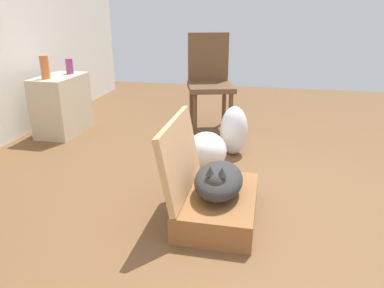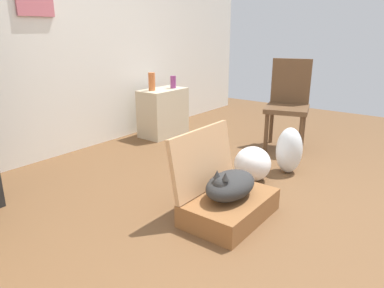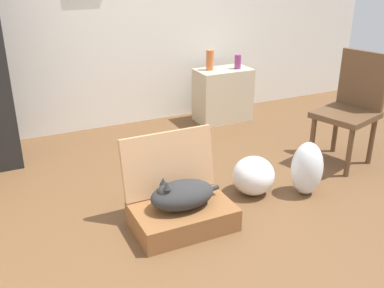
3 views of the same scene
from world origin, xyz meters
name	(u,v)px [view 3 (image 3 of 3)]	position (x,y,z in m)	size (l,w,h in m)	color
ground_plane	(214,226)	(0.00, 0.00, 0.00)	(7.68, 7.68, 0.00)	brown
wall_back	(109,0)	(0.00, 2.26, 1.30)	(6.40, 0.15, 2.60)	silver
suitcase_base	(183,216)	(-0.19, 0.09, 0.08)	(0.67, 0.44, 0.16)	brown
suitcase_lid	(168,163)	(-0.19, 0.32, 0.38)	(0.67, 0.44, 0.04)	tan
cat	(181,195)	(-0.20, 0.09, 0.25)	(0.52, 0.28, 0.23)	#2D2D2D
plastic_bag_white	(253,176)	(0.49, 0.28, 0.15)	(0.33, 0.31, 0.30)	white
plastic_bag_clear	(307,168)	(0.85, 0.10, 0.21)	(0.24, 0.23, 0.42)	silver
side_table	(223,95)	(1.09, 1.85, 0.29)	(0.59, 0.34, 0.58)	beige
vase_tall	(210,60)	(0.95, 1.89, 0.68)	(0.08, 0.08, 0.21)	#CC6B38
vase_short	(238,62)	(1.24, 1.81, 0.65)	(0.07, 0.07, 0.15)	#8C387A
chair	(351,106)	(1.56, 0.43, 0.52)	(0.58, 0.56, 0.97)	brown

